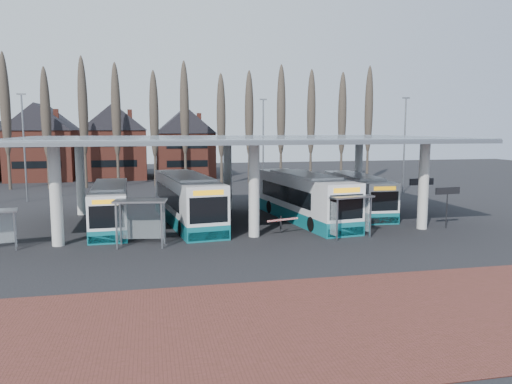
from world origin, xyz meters
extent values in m
plane|color=black|center=(0.00, 0.00, 0.00)|extent=(140.00, 140.00, 0.00)
cube|color=#5D2B25|center=(0.00, -12.00, 0.01)|extent=(70.00, 10.00, 0.03)
cylinder|color=silver|center=(-12.00, 2.50, 3.00)|extent=(0.70, 0.70, 6.00)
cylinder|color=silver|center=(-12.00, 13.50, 3.00)|extent=(0.70, 0.70, 6.00)
cylinder|color=silver|center=(0.00, 2.50, 3.00)|extent=(0.70, 0.70, 6.00)
cylinder|color=silver|center=(0.00, 13.50, 3.00)|extent=(0.70, 0.70, 6.00)
cylinder|color=silver|center=(12.00, 2.50, 3.00)|extent=(0.70, 0.70, 6.00)
cylinder|color=silver|center=(12.00, 13.50, 3.00)|extent=(0.70, 0.70, 6.00)
cube|color=gray|center=(0.00, 8.00, 6.25)|extent=(32.00, 16.00, 0.12)
cube|color=silver|center=(0.00, 8.00, 6.32)|extent=(31.50, 15.50, 0.04)
cone|color=#473D33|center=(-22.00, 33.00, 7.25)|extent=(0.36, 0.36, 14.50)
ellipsoid|color=#473D33|center=(-22.00, 33.00, 8.99)|extent=(1.10, 1.10, 11.02)
cone|color=#473D33|center=(-18.00, 33.00, 7.25)|extent=(0.36, 0.36, 14.50)
ellipsoid|color=#473D33|center=(-18.00, 33.00, 8.99)|extent=(1.10, 1.10, 11.02)
cone|color=#473D33|center=(-14.00, 33.00, 7.25)|extent=(0.36, 0.36, 14.50)
ellipsoid|color=#473D33|center=(-14.00, 33.00, 8.99)|extent=(1.10, 1.10, 11.02)
cone|color=#473D33|center=(-10.00, 33.00, 7.25)|extent=(0.36, 0.36, 14.50)
ellipsoid|color=#473D33|center=(-10.00, 33.00, 8.99)|extent=(1.10, 1.10, 11.02)
cone|color=#473D33|center=(-6.00, 33.00, 7.25)|extent=(0.36, 0.36, 14.50)
ellipsoid|color=#473D33|center=(-6.00, 33.00, 8.99)|extent=(1.10, 1.10, 11.02)
cone|color=#473D33|center=(-2.00, 33.00, 7.25)|extent=(0.36, 0.36, 14.50)
ellipsoid|color=#473D33|center=(-2.00, 33.00, 8.99)|extent=(1.10, 1.10, 11.02)
cone|color=#473D33|center=(2.00, 33.00, 7.25)|extent=(0.36, 0.36, 14.50)
ellipsoid|color=#473D33|center=(2.00, 33.00, 8.99)|extent=(1.10, 1.10, 11.02)
cone|color=#473D33|center=(6.00, 33.00, 7.25)|extent=(0.36, 0.36, 14.50)
ellipsoid|color=#473D33|center=(6.00, 33.00, 8.99)|extent=(1.10, 1.10, 11.02)
cone|color=#473D33|center=(10.00, 33.00, 7.25)|extent=(0.36, 0.36, 14.50)
ellipsoid|color=#473D33|center=(10.00, 33.00, 8.99)|extent=(1.10, 1.10, 11.02)
cone|color=#473D33|center=(14.00, 33.00, 7.25)|extent=(0.36, 0.36, 14.50)
ellipsoid|color=#473D33|center=(14.00, 33.00, 8.99)|extent=(1.10, 1.10, 11.02)
cone|color=#473D33|center=(18.00, 33.00, 7.25)|extent=(0.36, 0.36, 14.50)
ellipsoid|color=#473D33|center=(18.00, 33.00, 8.99)|extent=(1.10, 1.10, 11.02)
cone|color=#473D33|center=(22.00, 33.00, 7.25)|extent=(0.36, 0.36, 14.50)
ellipsoid|color=#473D33|center=(22.00, 33.00, 8.99)|extent=(1.10, 1.10, 11.02)
cube|color=brown|center=(-20.50, 44.00, 3.50)|extent=(8.00, 10.00, 7.00)
pyramid|color=black|center=(-20.50, 44.00, 10.50)|extent=(8.30, 10.30, 3.50)
cube|color=brown|center=(-11.00, 44.00, 3.50)|extent=(8.00, 10.00, 7.00)
pyramid|color=black|center=(-11.00, 44.00, 10.50)|extent=(8.30, 10.30, 3.50)
cube|color=brown|center=(-1.50, 44.00, 3.50)|extent=(8.00, 10.00, 7.00)
pyramid|color=black|center=(-1.50, 44.00, 10.50)|extent=(8.30, 10.30, 3.50)
cylinder|color=slate|center=(-18.00, 22.00, 5.00)|extent=(0.16, 0.16, 10.00)
cube|color=slate|center=(-18.00, 22.00, 10.10)|extent=(0.80, 0.15, 0.15)
cylinder|color=slate|center=(6.00, 26.00, 5.00)|extent=(0.16, 0.16, 10.00)
cube|color=slate|center=(6.00, 26.00, 10.10)|extent=(0.80, 0.15, 0.15)
cylinder|color=slate|center=(20.00, 20.00, 5.00)|extent=(0.16, 0.16, 10.00)
cube|color=slate|center=(20.00, 20.00, 10.10)|extent=(0.80, 0.15, 0.15)
cube|color=silver|center=(-9.33, 7.67, 1.65)|extent=(2.74, 11.07, 2.57)
cube|color=#0E636D|center=(-9.33, 7.67, 0.41)|extent=(2.75, 11.09, 0.82)
cube|color=silver|center=(-9.33, 7.67, 2.98)|extent=(2.34, 6.67, 0.16)
cube|color=black|center=(-9.35, 8.13, 1.74)|extent=(2.66, 8.00, 1.01)
cube|color=black|center=(-9.13, 2.20, 1.69)|extent=(2.06, 0.13, 1.37)
cube|color=black|center=(-9.53, 13.15, 1.74)|extent=(1.99, 0.13, 1.10)
cube|color=orange|center=(-9.13, 2.20, 2.61)|extent=(1.64, 0.11, 0.27)
cube|color=black|center=(-9.13, 2.21, 0.32)|extent=(2.22, 0.15, 0.46)
cylinder|color=black|center=(-10.26, 4.15, 0.44)|extent=(0.29, 0.89, 0.88)
cylinder|color=black|center=(-8.15, 4.23, 0.44)|extent=(0.29, 0.89, 0.88)
cylinder|color=black|center=(-10.51, 10.84, 0.44)|extent=(0.29, 0.89, 0.88)
cylinder|color=black|center=(-8.39, 10.91, 0.44)|extent=(0.29, 0.89, 0.88)
cube|color=silver|center=(-3.88, 7.98, 1.94)|extent=(4.41, 13.20, 3.02)
cube|color=#0E636D|center=(-3.88, 7.98, 0.49)|extent=(4.43, 13.22, 0.97)
cube|color=silver|center=(-3.88, 7.98, 3.51)|extent=(3.46, 8.02, 0.19)
cube|color=black|center=(-3.95, 8.51, 2.05)|extent=(3.98, 9.61, 1.19)
cube|color=black|center=(-3.04, 1.58, 2.00)|extent=(2.41, 0.38, 1.62)
cube|color=black|center=(-4.72, 14.37, 2.05)|extent=(2.33, 0.37, 1.29)
cube|color=orange|center=(-3.04, 1.58, 3.08)|extent=(1.92, 0.30, 0.32)
cube|color=black|center=(-3.05, 1.59, 0.38)|extent=(2.60, 0.42, 0.54)
cylinder|color=black|center=(-4.58, 3.75, 0.52)|extent=(0.43, 1.07, 1.04)
cylinder|color=black|center=(-2.11, 4.07, 0.52)|extent=(0.43, 1.07, 1.04)
cylinder|color=black|center=(-5.60, 11.56, 0.52)|extent=(0.43, 1.07, 1.04)
cylinder|color=black|center=(-3.13, 11.88, 0.52)|extent=(0.43, 1.07, 1.04)
cube|color=silver|center=(4.88, 7.36, 1.94)|extent=(4.40, 13.15, 3.01)
cube|color=#0E636D|center=(4.88, 7.36, 0.48)|extent=(4.42, 13.18, 0.97)
cube|color=silver|center=(4.88, 7.36, 3.50)|extent=(3.46, 8.00, 0.19)
cube|color=black|center=(4.81, 7.89, 2.04)|extent=(3.97, 9.58, 1.18)
cube|color=black|center=(5.72, 0.98, 1.99)|extent=(2.40, 0.38, 1.61)
cube|color=black|center=(4.04, 13.74, 2.04)|extent=(2.32, 0.37, 1.29)
cube|color=orange|center=(5.72, 0.98, 3.07)|extent=(1.91, 0.30, 0.32)
cube|color=black|center=(5.71, 0.99, 0.38)|extent=(2.59, 0.42, 0.54)
cylinder|color=black|center=(4.18, 3.14, 0.52)|extent=(0.43, 1.06, 1.03)
cylinder|color=black|center=(6.64, 3.47, 0.52)|extent=(0.43, 1.06, 1.03)
cylinder|color=black|center=(3.16, 10.93, 0.52)|extent=(0.43, 1.06, 1.03)
cylinder|color=black|center=(5.62, 11.25, 0.52)|extent=(0.43, 1.06, 1.03)
cube|color=silver|center=(10.39, 9.95, 1.69)|extent=(3.09, 11.37, 2.62)
cube|color=#0E636D|center=(10.39, 9.95, 0.42)|extent=(3.11, 11.39, 0.84)
cube|color=silver|center=(10.39, 9.95, 3.04)|extent=(2.57, 6.87, 0.17)
cube|color=black|center=(10.42, 10.41, 1.78)|extent=(2.93, 8.23, 1.03)
cube|color=black|center=(10.04, 4.36, 1.73)|extent=(2.10, 0.19, 1.40)
cube|color=black|center=(10.74, 15.54, 1.78)|extent=(2.03, 0.18, 1.12)
cube|color=orange|center=(10.04, 4.36, 2.67)|extent=(1.67, 0.15, 0.28)
cube|color=black|center=(10.04, 4.36, 0.33)|extent=(2.27, 0.22, 0.47)
cylinder|color=black|center=(9.08, 6.46, 0.45)|extent=(0.32, 0.91, 0.90)
cylinder|color=black|center=(11.24, 6.33, 0.45)|extent=(0.32, 0.91, 0.90)
cylinder|color=black|center=(9.51, 13.29, 0.45)|extent=(0.32, 0.91, 0.90)
cylinder|color=black|center=(11.67, 13.15, 0.45)|extent=(0.32, 0.91, 0.90)
cube|color=gray|center=(-14.19, 1.77, 1.12)|extent=(0.08, 0.08, 2.24)
cube|color=gray|center=(-14.38, 2.74, 1.12)|extent=(0.08, 0.08, 2.24)
cube|color=silver|center=(-14.24, 2.26, 1.17)|extent=(0.23, 0.97, 1.79)
cube|color=gray|center=(-8.49, 0.84, 1.35)|extent=(0.10, 0.10, 2.70)
cube|color=gray|center=(-5.93, 0.46, 1.35)|extent=(0.10, 0.10, 2.70)
cube|color=gray|center=(-8.32, 2.02, 1.35)|extent=(0.10, 0.10, 2.70)
cube|color=gray|center=(-5.75, 1.63, 1.35)|extent=(0.10, 0.10, 2.70)
cube|color=gray|center=(-7.12, 1.24, 2.76)|extent=(3.22, 1.94, 0.11)
cube|color=silver|center=(-7.03, 1.88, 1.41)|extent=(2.57, 0.43, 2.16)
cube|color=silver|center=(-8.46, 1.44, 1.41)|extent=(0.22, 1.18, 2.16)
cube|color=silver|center=(-5.79, 1.04, 1.41)|extent=(0.22, 1.18, 2.16)
cube|color=gray|center=(4.77, 0.14, 1.31)|extent=(0.10, 0.10, 2.62)
cube|color=gray|center=(7.23, 0.66, 1.31)|extent=(0.10, 0.10, 2.62)
cube|color=gray|center=(4.54, 1.27, 1.31)|extent=(0.10, 0.10, 2.62)
cube|color=gray|center=(7.00, 1.78, 1.31)|extent=(0.10, 0.10, 2.62)
cube|color=gray|center=(5.89, 0.96, 2.67)|extent=(3.17, 2.04, 0.10)
cube|color=silver|center=(5.76, 1.58, 1.36)|extent=(2.47, 0.56, 2.10)
cube|color=silver|center=(4.60, 0.69, 1.36)|extent=(0.28, 1.14, 2.10)
cube|color=silver|center=(7.17, 1.23, 1.36)|extent=(0.28, 1.14, 2.10)
cylinder|color=black|center=(13.74, 2.28, 1.42)|extent=(0.09, 0.09, 2.83)
cube|color=black|center=(13.74, 2.28, 2.66)|extent=(1.95, 0.28, 0.49)
cylinder|color=black|center=(14.13, 6.37, 1.52)|extent=(0.09, 0.09, 3.03)
cube|color=black|center=(14.13, 6.37, 2.85)|extent=(2.09, 0.24, 0.52)
cube|color=black|center=(1.96, 3.16, 0.58)|extent=(0.09, 0.09, 1.17)
cube|color=red|center=(1.96, 2.63, 1.01)|extent=(2.26, 0.81, 0.11)
camera|label=1|loc=(-6.55, -28.56, 7.04)|focal=35.00mm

